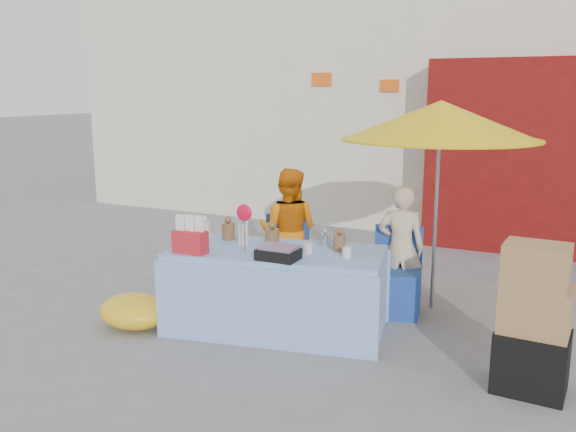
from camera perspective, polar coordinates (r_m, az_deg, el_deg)
The scene contains 10 objects.
ground at distance 5.66m, azimuth -3.34°, elevation -11.02°, with size 80.00×80.00×0.00m, color slate.
backdrop at distance 12.28m, azimuth 16.64°, elevation 15.53°, with size 14.00×8.00×7.80m.
market_table at distance 5.65m, azimuth -1.14°, elevation -6.81°, with size 2.12×1.28×1.20m.
chair_left at distance 6.61m, azimuth -0.50°, elevation -5.27°, with size 0.56×0.55×0.85m.
chair_right at distance 6.19m, azimuth 10.02°, elevation -6.66°, with size 0.56×0.55×0.85m.
vendor_orange at distance 6.61m, azimuth 0.03°, elevation -1.41°, with size 0.67×0.52×1.37m, color orange.
vendor_beige at distance 6.21m, azimuth 10.51°, elevation -2.96°, with size 0.46×0.30×1.27m, color #CFB593.
umbrella at distance 6.09m, azimuth 14.08°, elevation 8.59°, with size 1.90×1.90×2.09m.
box_stack at distance 4.83m, azimuth 21.98°, elevation -9.39°, with size 0.53×0.44×1.12m.
tarp_bundle at distance 5.95m, azimuth -14.19°, elevation -8.63°, with size 0.69×0.56×0.31m, color gold.
Camera 1 is at (2.54, -4.56, 2.19)m, focal length 38.00 mm.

